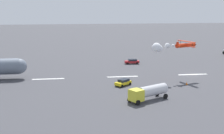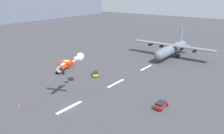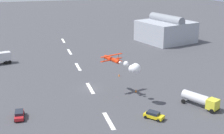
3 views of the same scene
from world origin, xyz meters
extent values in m
plane|color=#424247|center=(0.00, 0.00, 0.00)|extent=(440.00, 440.00, 0.00)
cube|color=white|center=(0.00, 0.00, 0.01)|extent=(8.00, 0.90, 0.01)
cube|color=white|center=(19.05, 0.00, 0.01)|extent=(8.00, 0.90, 0.01)
cube|color=white|center=(38.09, 0.00, 0.01)|extent=(8.00, 0.90, 0.01)
sphere|color=slate|center=(45.25, -1.34, 3.21)|extent=(3.82, 3.82, 3.82)
cylinder|color=red|center=(4.12, 4.72, 8.55)|extent=(5.70, 2.95, 1.01)
cube|color=red|center=(3.93, 4.65, 8.40)|extent=(2.74, 6.00, 0.12)
cube|color=red|center=(3.93, 4.65, 9.51)|extent=(2.74, 6.00, 0.12)
cylinder|color=black|center=(4.69, 2.63, 8.96)|extent=(0.08, 0.08, 1.12)
cylinder|color=black|center=(3.17, 6.67, 8.96)|extent=(0.08, 0.08, 1.12)
cube|color=red|center=(6.52, 5.63, 9.00)|extent=(0.69, 0.34, 1.10)
cube|color=red|center=(6.52, 5.63, 8.60)|extent=(1.26, 2.08, 0.08)
cone|color=black|center=(1.12, 3.59, 8.55)|extent=(0.96, 1.05, 0.86)
sphere|color=white|center=(7.64, 5.73, 8.69)|extent=(0.70, 0.70, 0.70)
sphere|color=white|center=(9.38, 6.62, 8.82)|extent=(1.24, 1.24, 1.24)
sphere|color=white|center=(11.64, 7.41, 8.28)|extent=(1.77, 1.77, 1.77)
sphere|color=white|center=(12.39, 7.92, 8.57)|extent=(2.22, 2.22, 2.22)
cylinder|color=black|center=(-25.03, -32.28, 0.55)|extent=(0.62, 1.15, 1.10)
cube|color=yellow|center=(20.38, 22.93, 1.60)|extent=(3.07, 3.16, 2.20)
cylinder|color=silver|center=(16.59, 20.89, 1.85)|extent=(6.63, 4.88, 2.10)
cylinder|color=black|center=(20.34, 24.27, 0.50)|extent=(1.03, 0.76, 1.00)
cylinder|color=black|center=(13.91, 20.81, 0.50)|extent=(1.03, 0.76, 1.00)
cylinder|color=black|center=(21.48, 22.16, 0.50)|extent=(1.03, 0.76, 1.00)
cylinder|color=black|center=(15.05, 18.70, 0.50)|extent=(1.03, 0.76, 1.00)
cube|color=#B21E23|center=(13.05, -17.60, 0.65)|extent=(4.53, 1.94, 0.65)
cube|color=#1E232D|center=(12.85, -17.59, 1.25)|extent=(2.73, 1.74, 0.55)
cylinder|color=black|center=(14.64, -16.75, 0.32)|extent=(0.65, 0.24, 0.64)
cylinder|color=black|center=(11.51, -16.65, 0.32)|extent=(0.65, 0.24, 0.64)
cylinder|color=black|center=(14.58, -18.55, 0.32)|extent=(0.65, 0.24, 0.64)
cylinder|color=black|center=(11.46, -18.45, 0.32)|extent=(0.65, 0.24, 0.64)
cube|color=yellow|center=(20.53, 9.25, 0.65)|extent=(4.31, 4.08, 0.65)
cube|color=#1E232D|center=(20.38, 9.12, 1.25)|extent=(2.96, 2.88, 0.55)
cylinder|color=black|center=(21.03, 10.88, 0.32)|extent=(0.63, 0.59, 0.64)
cylinder|color=black|center=(18.85, 8.98, 0.32)|extent=(0.63, 0.59, 0.64)
cylinder|color=black|center=(22.22, 9.53, 0.32)|extent=(0.63, 0.59, 0.64)
cylinder|color=black|center=(20.03, 7.62, 0.32)|extent=(0.63, 0.59, 0.64)
cone|color=orange|center=(5.61, 10.52, 0.38)|extent=(0.44, 0.44, 0.75)
camera|label=1|loc=(33.16, 81.28, 18.75)|focal=52.13mm
camera|label=2|loc=(-33.62, -37.88, 26.46)|focal=37.12mm
camera|label=3|loc=(77.03, -14.99, 30.39)|focal=52.09mm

